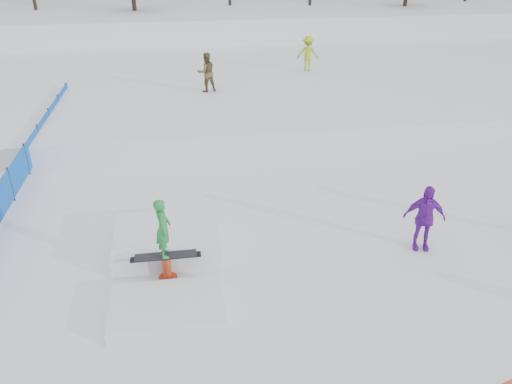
{
  "coord_description": "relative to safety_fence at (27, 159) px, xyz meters",
  "views": [
    {
      "loc": [
        -1.34,
        -9.62,
        7.18
      ],
      "look_at": [
        0.5,
        2.0,
        1.1
      ],
      "focal_mm": 35.0,
      "sensor_mm": 36.0,
      "label": 1
    }
  ],
  "objects": [
    {
      "name": "safety_fence",
      "position": [
        0.0,
        0.0,
        0.0
      ],
      "size": [
        0.05,
        16.0,
        1.1
      ],
      "color": "blue",
      "rests_on": "ground"
    },
    {
      "name": "ground",
      "position": [
        6.5,
        -6.6,
        -0.55
      ],
      "size": [
        120.0,
        120.0,
        0.0
      ],
      "primitive_type": "plane",
      "color": "white"
    },
    {
      "name": "walker_olive",
      "position": [
        6.46,
        6.26,
        1.12
      ],
      "size": [
        0.99,
        0.85,
        1.75
      ],
      "primitive_type": "imported",
      "rotation": [
        0.0,
        0.0,
        3.39
      ],
      "color": "brown",
      "rests_on": "snow_midrise"
    },
    {
      "name": "jib_rail_feature",
      "position": [
        4.6,
        -6.0,
        -0.25
      ],
      "size": [
        2.6,
        4.4,
        2.11
      ],
      "color": "white",
      "rests_on": "ground"
    },
    {
      "name": "snow_berm",
      "position": [
        6.5,
        23.4,
        0.65
      ],
      "size": [
        60.0,
        14.0,
        2.4
      ],
      "primitive_type": "cube",
      "color": "white",
      "rests_on": "ground"
    },
    {
      "name": "snow_midrise",
      "position": [
        6.5,
        9.4,
        -0.15
      ],
      "size": [
        50.0,
        18.0,
        0.8
      ],
      "primitive_type": "cube",
      "color": "white",
      "rests_on": "ground"
    },
    {
      "name": "spectator_purple",
      "position": [
        11.0,
        -6.24,
        0.33
      ],
      "size": [
        1.11,
        0.68,
        1.77
      ],
      "primitive_type": "imported",
      "rotation": [
        0.0,
        0.0,
        -0.26
      ],
      "color": "purple",
      "rests_on": "ground"
    },
    {
      "name": "walker_ygreen",
      "position": [
        11.94,
        9.33,
        1.14
      ],
      "size": [
        1.31,
        1.01,
        1.79
      ],
      "primitive_type": "imported",
      "rotation": [
        0.0,
        0.0,
        2.81
      ],
      "color": "#A2C023",
      "rests_on": "snow_midrise"
    }
  ]
}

